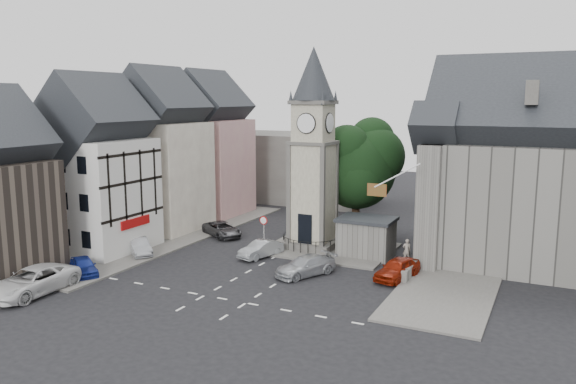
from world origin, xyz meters
The scene contains 24 objects.
ground centered at (0.00, 0.00, 0.00)m, with size 120.00×120.00×0.00m, color black.
pavement_west centered at (-12.50, 6.00, 0.07)m, with size 6.00×30.00×0.14m, color #595651.
pavement_east centered at (12.00, 8.00, 0.07)m, with size 6.00×26.00×0.14m, color #595651.
central_island centered at (1.50, 8.00, 0.08)m, with size 10.00×8.00×0.16m, color #595651.
road_markings centered at (0.00, -5.50, 0.01)m, with size 20.00×8.00×0.01m, color silver.
clock_tower centered at (0.00, 7.99, 8.12)m, with size 4.86×4.86×16.25m.
stone_shelter centered at (4.80, 7.50, 1.55)m, with size 4.30×3.30×3.08m.
town_tree centered at (2.00, 13.00, 6.97)m, with size 7.20×7.20×10.80m.
warning_sign_post centered at (-3.20, 5.43, 2.03)m, with size 0.70×0.19×2.85m.
terrace_pink centered at (-15.50, 16.00, 6.58)m, with size 8.10×7.60×12.80m.
terrace_cream centered at (-15.50, 8.00, 6.58)m, with size 8.10×7.60×12.80m.
terrace_tudor centered at (-15.50, 0.00, 6.19)m, with size 8.10×7.60×12.00m.
backdrop_west centered at (-12.00, 28.00, 4.00)m, with size 20.00×10.00×8.00m, color #4C4944.
east_building centered at (15.59, 11.00, 6.26)m, with size 14.40×11.40×12.60m.
east_boundary_wall centered at (9.20, 10.00, 0.45)m, with size 0.40×16.00×0.90m, color #5F5D57.
flagpole centered at (8.00, 4.00, 7.00)m, with size 3.68×0.10×2.74m.
car_west_blue centered at (-11.50, -5.71, 0.63)m, with size 1.50×3.72×1.27m, color navy.
car_west_silver centered at (-11.50, 0.05, 0.66)m, with size 1.39×3.98×1.31m, color gray.
car_west_grey centered at (-8.83, 8.00, 0.64)m, with size 2.13×4.61×1.28m, color #333336.
car_island_silver centered at (-2.46, 3.61, 0.64)m, with size 1.36×3.91×1.29m, color #9EA3A7.
car_island_east centered at (2.50, 1.03, 0.67)m, with size 1.89×4.64×1.35m, color #A3A6AB.
car_east_red centered at (8.50, 3.00, 0.73)m, with size 1.72×4.27×1.45m, color maroon.
van_sw_white centered at (-11.41, -10.00, 0.84)m, with size 2.78×6.04×1.68m, color silver.
pedestrian centered at (8.00, 7.53, 0.86)m, with size 0.63×0.41×1.72m, color #B8A998.
Camera 1 is at (17.94, -33.44, 12.23)m, focal length 35.00 mm.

